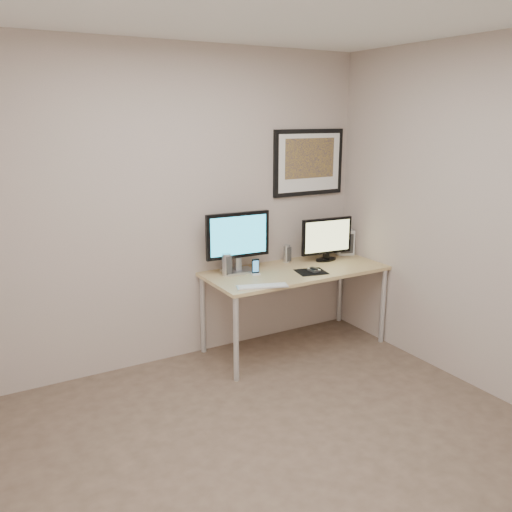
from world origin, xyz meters
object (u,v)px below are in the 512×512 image
Objects in this scene: framed_art at (309,162)px; desk at (295,277)px; monitor_tv at (327,238)px; phone_dock at (255,267)px; keyboard at (262,286)px; monitor_large at (238,240)px; speaker_left at (226,265)px; fan_unit at (345,242)px; speaker_right at (287,254)px.

desk is at bearing -136.54° from framed_art.
monitor_tv reaches higher than phone_dock.
keyboard is (-0.86, -0.62, -0.88)m from framed_art.
speaker_left is (-0.13, -0.03, -0.19)m from monitor_large.
monitor_tv reaches higher than fan_unit.
framed_art reaches higher than phone_dock.
monitor_tv is 2.70× the size of speaker_left.
monitor_large is 0.90m from monitor_tv.
speaker_left is 0.79× the size of fan_unit.
monitor_tv is 3.65× the size of phone_dock.
keyboard is at bearing -90.19° from monitor_large.
framed_art is 0.86m from speaker_right.
monitor_large is 0.28m from phone_dock.
desk is 6.69× the size of fan_unit.
desk is 0.51m from monitor_tv.
framed_art is 1.15m from phone_dock.
monitor_large reaches higher than keyboard.
speaker_left is 0.44m from keyboard.
speaker_right is at bearing -165.84° from fan_unit.
speaker_right is (0.07, 0.25, 0.15)m from desk.
speaker_right is 1.15× the size of phone_dock.
desk is 0.64m from speaker_left.
monitor_large is 0.59m from speaker_right.
framed_art is at bearing 31.94° from phone_dock.
framed_art reaches higher than monitor_tv.
monitor_large is at bearing 104.37° from keyboard.
fan_unit is (0.71, 0.20, 0.19)m from desk.
speaker_left reaches higher than speaker_right.
desk is at bearing -145.80° from fan_unit.
framed_art is 1.38m from keyboard.
desk is 3.13× the size of monitor_tv.
fan_unit is at bearing -15.86° from speaker_right.
speaker_right is at bearing 74.72° from desk.
framed_art reaches higher than speaker_left.
framed_art is at bearing 53.92° from keyboard.
phone_dock is (-0.74, -0.30, -0.82)m from framed_art.
keyboard is (-0.03, -0.46, -0.28)m from monitor_large.
desk is 2.13× the size of framed_art.
phone_dock is at bearing -166.27° from speaker_right.
monitor_large is at bearing -178.41° from monitor_tv.
monitor_tv is (0.89, -0.06, -0.08)m from monitor_large.
monitor_large reaches higher than speaker_right.
monitor_tv is 1.03m from speaker_left.
keyboard is (0.10, -0.42, -0.09)m from speaker_left.
desk is 0.30m from speaker_right.
keyboard is at bearing -86.68° from speaker_left.
speaker_left is (-0.61, 0.14, 0.16)m from desk.
phone_dock is (0.22, -0.11, -0.02)m from speaker_left.
monitor_large is 2.40× the size of fan_unit.
speaker_right is (0.68, 0.11, -0.01)m from speaker_left.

